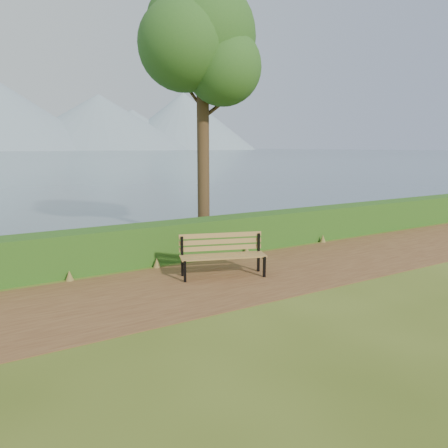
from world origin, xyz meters
TOP-DOWN VIEW (x-y plane):
  - ground at (0.00, 0.00)m, footprint 140.00×140.00m
  - path at (0.00, 0.30)m, footprint 40.00×3.40m
  - hedge at (0.00, 2.60)m, footprint 32.00×0.85m
  - bench at (-0.05, 0.63)m, footprint 2.04×1.18m
  - tree at (1.41, 4.20)m, footprint 4.08×3.35m

SIDE VIEW (x-z plane):
  - ground at x=0.00m, z-range 0.00..0.00m
  - path at x=0.00m, z-range 0.00..0.01m
  - hedge at x=0.00m, z-range 0.00..1.00m
  - bench at x=-0.05m, z-range 0.07..1.06m
  - tree at x=1.41m, z-range 1.96..10.04m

